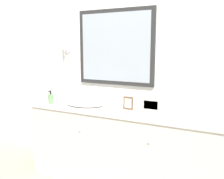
{
  "coord_description": "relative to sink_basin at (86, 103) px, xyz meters",
  "views": [
    {
      "loc": [
        1.06,
        -2.07,
        1.51
      ],
      "look_at": [
        -0.14,
        0.32,
        1.06
      ],
      "focal_mm": 40.0,
      "sensor_mm": 36.0,
      "label": 1
    }
  ],
  "objects": [
    {
      "name": "soap_bottle",
      "position": [
        -0.4,
        -0.13,
        0.04
      ],
      "size": [
        0.06,
        0.06,
        0.16
      ],
      "color": "#709966",
      "rests_on": "vanity_counter"
    },
    {
      "name": "hand_towel_near_sink",
      "position": [
        1.44,
        0.03,
        0.0
      ],
      "size": [
        0.16,
        0.12,
        0.04
      ],
      "color": "white",
      "rests_on": "vanity_counter"
    },
    {
      "name": "appliance_box",
      "position": [
        0.76,
        0.12,
        0.05
      ],
      "size": [
        0.21,
        0.14,
        0.13
      ],
      "color": "white",
      "rests_on": "vanity_counter"
    },
    {
      "name": "wall_back",
      "position": [
        0.46,
        0.34,
        0.4
      ],
      "size": [
        8.0,
        0.18,
        2.55
      ],
      "color": "white",
      "rests_on": "ground_plane"
    },
    {
      "name": "metal_tray",
      "position": [
        0.98,
        -0.01,
        -0.01
      ],
      "size": [
        0.18,
        0.11,
        0.01
      ],
      "color": "silver",
      "rests_on": "vanity_counter"
    },
    {
      "name": "vanity_counter",
      "position": [
        0.47,
        0.02,
        -0.45
      ],
      "size": [
        2.19,
        0.59,
        0.86
      ],
      "color": "beige",
      "rests_on": "ground_plane"
    },
    {
      "name": "picture_frame",
      "position": [
        0.53,
        0.01,
        0.05
      ],
      "size": [
        0.11,
        0.01,
        0.14
      ],
      "color": "brown",
      "rests_on": "vanity_counter"
    },
    {
      "name": "sink_basin",
      "position": [
        0.0,
        0.0,
        0.0
      ],
      "size": [
        0.46,
        0.4,
        0.18
      ],
      "color": "white",
      "rests_on": "vanity_counter"
    }
  ]
}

